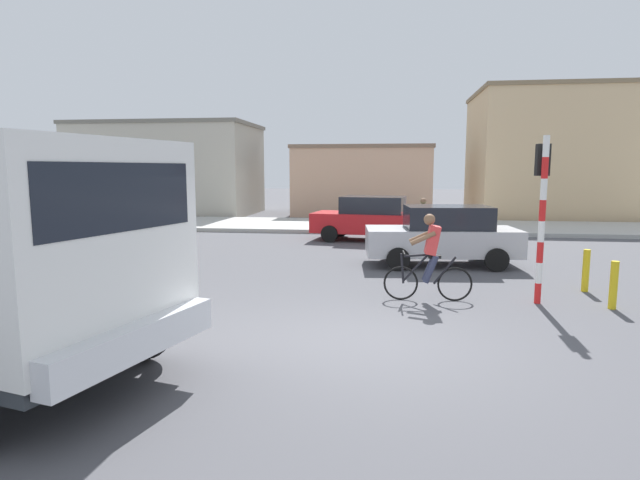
{
  "coord_description": "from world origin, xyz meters",
  "views": [
    {
      "loc": [
        0.31,
        -7.51,
        2.58
      ],
      "look_at": [
        -1.05,
        2.5,
        1.2
      ],
      "focal_mm": 29.27,
      "sensor_mm": 36.0,
      "label": 1
    }
  ],
  "objects_px": {
    "car_red_near": "(62,233)",
    "bollard_near": "(614,285)",
    "traffic_light_pole": "(542,196)",
    "pedestrian_near_kerb": "(423,221)",
    "car_white_mid": "(370,218)",
    "car_far_side": "(443,235)",
    "cyclist": "(429,257)",
    "bollard_far": "(586,271)"
  },
  "relations": [
    {
      "from": "car_red_near",
      "to": "bollard_near",
      "type": "height_order",
      "value": "car_red_near"
    },
    {
      "from": "traffic_light_pole",
      "to": "pedestrian_near_kerb",
      "type": "bearing_deg",
      "value": 103.89
    },
    {
      "from": "traffic_light_pole",
      "to": "bollard_near",
      "type": "height_order",
      "value": "traffic_light_pole"
    },
    {
      "from": "car_white_mid",
      "to": "pedestrian_near_kerb",
      "type": "relative_size",
      "value": 2.6
    },
    {
      "from": "car_red_near",
      "to": "pedestrian_near_kerb",
      "type": "relative_size",
      "value": 2.58
    },
    {
      "from": "car_white_mid",
      "to": "bollard_near",
      "type": "relative_size",
      "value": 4.67
    },
    {
      "from": "bollard_near",
      "to": "car_far_side",
      "type": "bearing_deg",
      "value": 123.33
    },
    {
      "from": "car_red_near",
      "to": "pedestrian_near_kerb",
      "type": "xyz_separation_m",
      "value": [
        10.16,
        4.26,
        0.03
      ]
    },
    {
      "from": "pedestrian_near_kerb",
      "to": "car_far_side",
      "type": "bearing_deg",
      "value": -84.33
    },
    {
      "from": "cyclist",
      "to": "car_red_near",
      "type": "xyz_separation_m",
      "value": [
        -9.85,
        3.09,
        -0.05
      ]
    },
    {
      "from": "traffic_light_pole",
      "to": "bollard_near",
      "type": "xyz_separation_m",
      "value": [
        1.26,
        -0.32,
        -1.62
      ]
    },
    {
      "from": "car_red_near",
      "to": "bollard_near",
      "type": "relative_size",
      "value": 4.65
    },
    {
      "from": "car_far_side",
      "to": "car_white_mid",
      "type": "bearing_deg",
      "value": 114.83
    },
    {
      "from": "cyclist",
      "to": "bollard_near",
      "type": "height_order",
      "value": "cyclist"
    },
    {
      "from": "cyclist",
      "to": "car_far_side",
      "type": "xyz_separation_m",
      "value": [
        0.64,
        3.95,
        -0.05
      ]
    },
    {
      "from": "bollard_far",
      "to": "cyclist",
      "type": "bearing_deg",
      "value": -159.79
    },
    {
      "from": "pedestrian_near_kerb",
      "to": "traffic_light_pole",
      "type": "bearing_deg",
      "value": -76.11
    },
    {
      "from": "traffic_light_pole",
      "to": "pedestrian_near_kerb",
      "type": "distance_m",
      "value": 7.52
    },
    {
      "from": "bollard_far",
      "to": "traffic_light_pole",
      "type": "bearing_deg",
      "value": -139.42
    },
    {
      "from": "cyclist",
      "to": "bollard_far",
      "type": "height_order",
      "value": "cyclist"
    },
    {
      "from": "traffic_light_pole",
      "to": "car_red_near",
      "type": "relative_size",
      "value": 0.77
    },
    {
      "from": "cyclist",
      "to": "car_red_near",
      "type": "bearing_deg",
      "value": 162.57
    },
    {
      "from": "cyclist",
      "to": "pedestrian_near_kerb",
      "type": "distance_m",
      "value": 7.36
    },
    {
      "from": "pedestrian_near_kerb",
      "to": "car_red_near",
      "type": "bearing_deg",
      "value": -157.26
    },
    {
      "from": "car_white_mid",
      "to": "bollard_far",
      "type": "bearing_deg",
      "value": -56.58
    },
    {
      "from": "car_far_side",
      "to": "cyclist",
      "type": "bearing_deg",
      "value": -99.24
    },
    {
      "from": "cyclist",
      "to": "bollard_far",
      "type": "relative_size",
      "value": 1.92
    },
    {
      "from": "pedestrian_near_kerb",
      "to": "bollard_far",
      "type": "height_order",
      "value": "pedestrian_near_kerb"
    },
    {
      "from": "traffic_light_pole",
      "to": "bollard_far",
      "type": "bearing_deg",
      "value": 40.58
    },
    {
      "from": "bollard_far",
      "to": "pedestrian_near_kerb",
      "type": "bearing_deg",
      "value": 116.46
    },
    {
      "from": "cyclist",
      "to": "traffic_light_pole",
      "type": "bearing_deg",
      "value": 4.11
    },
    {
      "from": "car_red_near",
      "to": "cyclist",
      "type": "bearing_deg",
      "value": -17.43
    },
    {
      "from": "traffic_light_pole",
      "to": "cyclist",
      "type": "bearing_deg",
      "value": -175.89
    },
    {
      "from": "pedestrian_near_kerb",
      "to": "car_white_mid",
      "type": "bearing_deg",
      "value": 145.71
    },
    {
      "from": "cyclist",
      "to": "traffic_light_pole",
      "type": "xyz_separation_m",
      "value": [
        2.09,
        0.15,
        1.2
      ]
    },
    {
      "from": "traffic_light_pole",
      "to": "bollard_near",
      "type": "bearing_deg",
      "value": -14.06
    },
    {
      "from": "pedestrian_near_kerb",
      "to": "bollard_near",
      "type": "height_order",
      "value": "pedestrian_near_kerb"
    },
    {
      "from": "bollard_near",
      "to": "car_white_mid",
      "type": "bearing_deg",
      "value": 119.0
    },
    {
      "from": "bollard_near",
      "to": "bollard_far",
      "type": "height_order",
      "value": "same"
    },
    {
      "from": "traffic_light_pole",
      "to": "car_red_near",
      "type": "height_order",
      "value": "traffic_light_pole"
    },
    {
      "from": "pedestrian_near_kerb",
      "to": "bollard_near",
      "type": "bearing_deg",
      "value": -67.95
    },
    {
      "from": "car_far_side",
      "to": "bollard_near",
      "type": "bearing_deg",
      "value": -56.67
    }
  ]
}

